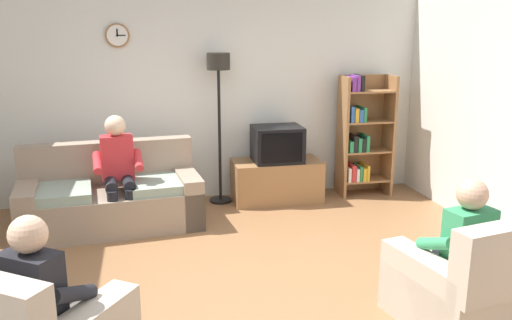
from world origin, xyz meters
name	(u,v)px	position (x,y,z in m)	size (l,w,h in m)	color
ground_plane	(242,289)	(0.00, 0.00, 0.00)	(12.00, 12.00, 0.00)	#8C603D
back_wall_assembly	(203,92)	(0.00, 2.66, 1.35)	(6.20, 0.17, 2.70)	silver
couch	(111,199)	(-1.14, 1.74, 0.31)	(1.98, 1.07, 0.90)	gray
tv_stand	(276,181)	(0.86, 2.25, 0.26)	(1.10, 0.56, 0.52)	olive
tv	(277,144)	(0.86, 2.23, 0.74)	(0.60, 0.49, 0.44)	black
bookshelf	(361,136)	(2.00, 2.32, 0.78)	(0.68, 0.36, 1.57)	olive
floor_lamp	(219,87)	(0.16, 2.35, 1.45)	(0.28, 0.28, 1.85)	black
armchair_near_bookshelf	(463,288)	(1.48, -0.86, 0.29)	(0.96, 1.02, 0.90)	#BCAD99
person_on_couch	(118,167)	(-1.03, 1.63, 0.70)	(0.54, 0.56, 1.24)	red
person_in_left_armchair	(46,293)	(-1.36, -0.94, 0.60)	(0.61, 0.64, 1.12)	black
person_in_right_armchair	(458,244)	(1.47, -0.78, 0.60)	(0.57, 0.59, 1.12)	#338C59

